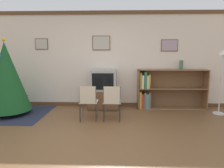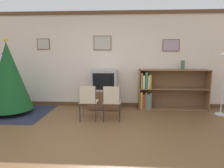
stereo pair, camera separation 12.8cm
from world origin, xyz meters
name	(u,v)px [view 1 (the left image)]	position (x,y,z in m)	size (l,w,h in m)	color
ground_plane	(91,144)	(0.00, 0.00, 0.00)	(24.00, 24.00, 0.00)	brown
wall_back	(103,60)	(0.00, 2.57, 1.35)	(9.05, 0.11, 2.70)	silver
area_rug	(10,114)	(-2.33, 1.64, 0.00)	(1.91, 1.66, 0.01)	#23283D
christmas_tree	(7,77)	(-2.33, 1.64, 0.96)	(1.10, 1.10, 1.91)	maroon
tv_console	(104,99)	(0.04, 2.22, 0.27)	(0.83, 0.56, 0.53)	#4C311E
television	(103,80)	(0.04, 2.22, 0.81)	(0.69, 0.54, 0.56)	#9E9E99
folding_chair_left	(88,101)	(-0.23, 1.20, 0.47)	(0.40, 0.40, 0.82)	beige
folding_chair_right	(112,101)	(0.31, 1.20, 0.47)	(0.40, 0.40, 0.82)	beige
bookshelf	(160,90)	(1.62, 2.34, 0.53)	(1.88, 0.36, 1.10)	olive
vase	(181,65)	(2.17, 2.36, 1.23)	(0.10, 0.10, 0.25)	#47664C
standing_lamp	(222,65)	(3.02, 1.83, 1.25)	(0.28, 0.28, 1.62)	silver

